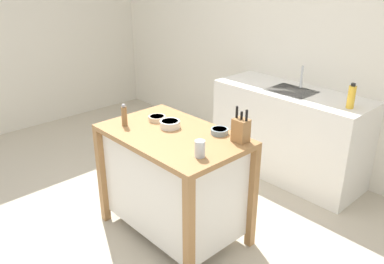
# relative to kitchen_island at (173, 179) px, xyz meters

# --- Properties ---
(ground_plane) EXTENTS (6.87, 6.87, 0.00)m
(ground_plane) POSITION_rel_kitchen_island_xyz_m (-0.18, -0.19, -0.50)
(ground_plane) COLOR #BCB29E
(ground_plane) RESTS_ON ground
(wall_back) EXTENTS (5.87, 0.10, 2.60)m
(wall_back) POSITION_rel_kitchen_island_xyz_m (-0.18, 1.86, 0.80)
(wall_back) COLOR silver
(wall_back) RESTS_ON ground
(wall_left) EXTENTS (0.10, 2.65, 2.60)m
(wall_left) POSITION_rel_kitchen_island_xyz_m (-3.11, 0.53, 0.80)
(wall_left) COLOR silver
(wall_left) RESTS_ON ground
(kitchen_island) EXTENTS (1.13, 0.71, 0.89)m
(kitchen_island) POSITION_rel_kitchen_island_xyz_m (0.00, 0.00, 0.00)
(kitchen_island) COLOR #9E7042
(kitchen_island) RESTS_ON ground
(knife_block) EXTENTS (0.11, 0.09, 0.25)m
(knife_block) POSITION_rel_kitchen_island_xyz_m (0.44, 0.26, 0.48)
(knife_block) COLOR #9E7042
(knife_block) RESTS_ON kitchen_island
(bowl_stoneware_deep) EXTENTS (0.13, 0.13, 0.04)m
(bowl_stoneware_deep) POSITION_rel_kitchen_island_xyz_m (0.25, 0.25, 0.41)
(bowl_stoneware_deep) COLOR gray
(bowl_stoneware_deep) RESTS_ON kitchen_island
(bowl_ceramic_wide) EXTENTS (0.16, 0.16, 0.06)m
(bowl_ceramic_wide) POSITION_rel_kitchen_island_xyz_m (-0.10, 0.06, 0.42)
(bowl_ceramic_wide) COLOR silver
(bowl_ceramic_wide) RESTS_ON kitchen_island
(bowl_ceramic_small) EXTENTS (0.14, 0.14, 0.04)m
(bowl_ceramic_small) POSITION_rel_kitchen_island_xyz_m (-0.28, 0.08, 0.41)
(bowl_ceramic_small) COLOR beige
(bowl_ceramic_small) RESTS_ON kitchen_island
(drinking_cup) EXTENTS (0.07, 0.07, 0.11)m
(drinking_cup) POSITION_rel_kitchen_island_xyz_m (0.42, -0.12, 0.45)
(drinking_cup) COLOR silver
(drinking_cup) RESTS_ON kitchen_island
(pepper_grinder) EXTENTS (0.04, 0.04, 0.18)m
(pepper_grinder) POSITION_rel_kitchen_island_xyz_m (-0.37, -0.18, 0.48)
(pepper_grinder) COLOR olive
(pepper_grinder) RESTS_ON kitchen_island
(trash_bin) EXTENTS (0.36, 0.28, 0.63)m
(trash_bin) POSITION_rel_kitchen_island_xyz_m (-0.80, 0.10, -0.18)
(trash_bin) COLOR gray
(trash_bin) RESTS_ON ground
(sink_counter) EXTENTS (1.56, 0.60, 0.91)m
(sink_counter) POSITION_rel_kitchen_island_xyz_m (0.04, 1.51, -0.04)
(sink_counter) COLOR white
(sink_counter) RESTS_ON ground
(sink_faucet) EXTENTS (0.02, 0.02, 0.22)m
(sink_faucet) POSITION_rel_kitchen_island_xyz_m (0.04, 1.65, 0.52)
(sink_faucet) COLOR #B7BCC1
(sink_faucet) RESTS_ON sink_counter
(bottle_hand_soap) EXTENTS (0.06, 0.06, 0.22)m
(bottle_hand_soap) POSITION_rel_kitchen_island_xyz_m (0.67, 1.44, 0.52)
(bottle_hand_soap) COLOR yellow
(bottle_hand_soap) RESTS_ON sink_counter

